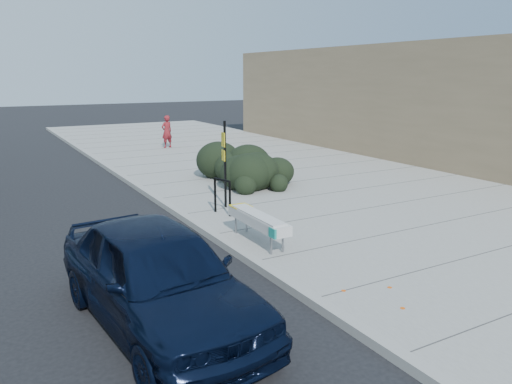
# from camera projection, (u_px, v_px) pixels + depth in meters

# --- Properties ---
(ground) EXTENTS (120.00, 120.00, 0.00)m
(ground) POSITION_uv_depth(u_px,v_px,m) (257.00, 268.00, 10.16)
(ground) COLOR black
(ground) RESTS_ON ground
(sidewalk_near) EXTENTS (11.20, 50.00, 0.15)m
(sidewalk_near) POSITION_uv_depth(u_px,v_px,m) (326.00, 187.00, 17.07)
(sidewalk_near) COLOR gray
(sidewalk_near) RESTS_ON ground
(curb_near) EXTENTS (0.22, 50.00, 0.17)m
(curb_near) POSITION_uv_depth(u_px,v_px,m) (171.00, 208.00, 14.37)
(curb_near) COLOR #9E9E99
(curb_near) RESTS_ON ground
(bench) EXTENTS (0.48, 2.18, 0.65)m
(bench) POSITION_uv_depth(u_px,v_px,m) (258.00, 220.00, 11.14)
(bench) COLOR gray
(bench) RESTS_ON sidewalk_near
(bike_rack) EXTENTS (0.22, 0.65, 0.97)m
(bike_rack) POSITION_uv_depth(u_px,v_px,m) (222.00, 193.00, 13.40)
(bike_rack) COLOR black
(bike_rack) RESTS_ON sidewalk_near
(sign_post) EXTENTS (0.11, 0.28, 2.45)m
(sign_post) POSITION_uv_depth(u_px,v_px,m) (224.00, 159.00, 13.91)
(sign_post) COLOR black
(sign_post) RESTS_ON sidewalk_near
(hedge) EXTENTS (3.41, 4.53, 1.52)m
(hedge) POSITION_uv_depth(u_px,v_px,m) (245.00, 160.00, 17.57)
(hedge) COLOR black
(hedge) RESTS_ON sidewalk_near
(sedan_navy) EXTENTS (2.37, 5.01, 1.65)m
(sedan_navy) POSITION_uv_depth(u_px,v_px,m) (158.00, 275.00, 7.67)
(sedan_navy) COLOR black
(sedan_navy) RESTS_ON ground
(pedestrian) EXTENTS (0.68, 0.54, 1.66)m
(pedestrian) POSITION_uv_depth(u_px,v_px,m) (167.00, 132.00, 25.54)
(pedestrian) COLOR maroon
(pedestrian) RESTS_ON sidewalk_near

